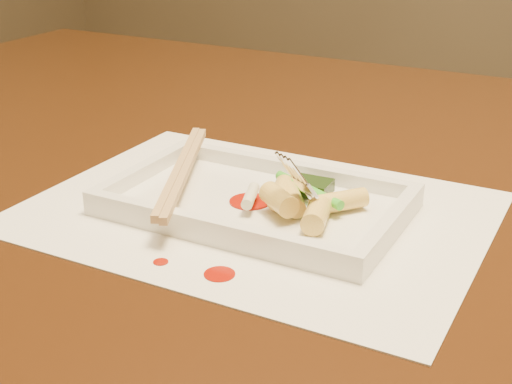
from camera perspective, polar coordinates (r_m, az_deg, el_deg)
The scene contains 21 objects.
table at distance 0.85m, azimuth 0.54°, elevation -2.67°, with size 1.40×0.90×0.75m.
placemat at distance 0.64m, azimuth 0.00°, elevation -1.54°, with size 0.40×0.30×0.00m, color white.
sauce_splatter_a at distance 0.54m, azimuth -2.94°, elevation -6.58°, with size 0.02×0.02×0.00m, color #9A1204.
sauce_splatter_b at distance 0.56m, azimuth -7.63°, elevation -5.56°, with size 0.01×0.01×0.00m, color #9A1204.
plate_base at distance 0.64m, azimuth 0.00°, elevation -1.15°, with size 0.26×0.16×0.01m, color white.
plate_rim_far at distance 0.70m, azimuth 2.86°, elevation 1.89°, with size 0.26×0.01×0.01m, color white.
plate_rim_near at distance 0.58m, azimuth -3.45°, elevation -2.83°, with size 0.26×0.01×0.01m, color white.
plate_rim_left at distance 0.70m, azimuth -9.04°, elevation 1.65°, with size 0.01×0.14×0.01m, color white.
plate_rim_right at distance 0.59m, azimuth 10.67°, elevation -2.48°, with size 0.01×0.14×0.01m, color white.
veg_piece at distance 0.65m, azimuth 4.36°, elevation 0.45°, with size 0.04×0.03×0.01m, color black.
scallion_white at distance 0.62m, azimuth -0.44°, elevation -0.31°, with size 0.01×0.01×0.04m, color #EAEACC.
scallion_green at distance 0.63m, azimuth 4.21°, elevation 0.18°, with size 0.01×0.01×0.09m, color green.
chopstick_a at distance 0.67m, azimuth -6.21°, elevation 1.88°, with size 0.01×0.22×0.01m, color tan.
chopstick_b at distance 0.67m, azimuth -5.63°, elevation 1.77°, with size 0.01×0.22×0.01m, color tan.
fork at distance 0.60m, azimuth 6.76°, elevation 4.99°, with size 0.09×0.10×0.14m, color silver, non-canonical shape.
sauce_blob_0 at distance 0.64m, azimuth -0.49°, elevation -0.76°, with size 0.04×0.04×0.00m, color #9A1204.
rice_cake_0 at distance 0.59m, azimuth 4.84°, elevation -1.87°, with size 0.02×0.02×0.04m, color #F6DF73.
rice_cake_1 at distance 0.62m, azimuth 2.94°, elevation -0.57°, with size 0.02×0.02×0.05m, color #F6DF73.
rice_cake_2 at distance 0.60m, azimuth 1.84°, elevation -0.61°, with size 0.02×0.02×0.04m, color #F6DF73.
rice_cake_3 at distance 0.63m, azimuth 1.99°, elevation -0.05°, with size 0.02×0.02×0.04m, color #F6DF73.
rice_cake_4 at distance 0.62m, azimuth 6.65°, elevation -0.75°, with size 0.02×0.02×0.05m, color #F6DF73.
Camera 1 is at (0.35, -0.68, 1.02)m, focal length 50.00 mm.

